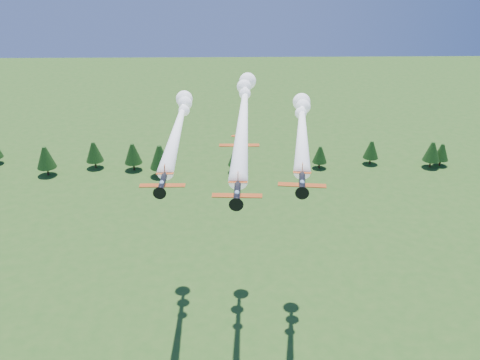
{
  "coord_description": "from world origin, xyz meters",
  "views": [
    {
      "loc": [
        0.06,
        -69.89,
        78.0
      ],
      "look_at": [
        1.43,
        0.0,
        45.57
      ],
      "focal_mm": 40.0,
      "sensor_mm": 36.0,
      "label": 1
    }
  ],
  "objects_px": {
    "plane_left": "(179,122)",
    "plane_slot": "(239,143)",
    "plane_right": "(302,123)",
    "plane_lead": "(244,111)"
  },
  "relations": [
    {
      "from": "plane_left",
      "to": "plane_slot",
      "type": "relative_size",
      "value": 7.19
    },
    {
      "from": "plane_right",
      "to": "plane_slot",
      "type": "relative_size",
      "value": 6.68
    },
    {
      "from": "plane_lead",
      "to": "plane_slot",
      "type": "relative_size",
      "value": 8.82
    },
    {
      "from": "plane_lead",
      "to": "plane_left",
      "type": "relative_size",
      "value": 1.23
    },
    {
      "from": "plane_lead",
      "to": "plane_left",
      "type": "distance_m",
      "value": 14.39
    },
    {
      "from": "plane_left",
      "to": "plane_slot",
      "type": "xyz_separation_m",
      "value": [
        11.37,
        -20.95,
        3.62
      ]
    },
    {
      "from": "plane_left",
      "to": "plane_lead",
      "type": "bearing_deg",
      "value": -25.09
    },
    {
      "from": "plane_right",
      "to": "plane_lead",
      "type": "bearing_deg",
      "value": -167.38
    },
    {
      "from": "plane_lead",
      "to": "plane_right",
      "type": "relative_size",
      "value": 1.32
    },
    {
      "from": "plane_lead",
      "to": "plane_right",
      "type": "bearing_deg",
      "value": 8.36
    }
  ]
}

